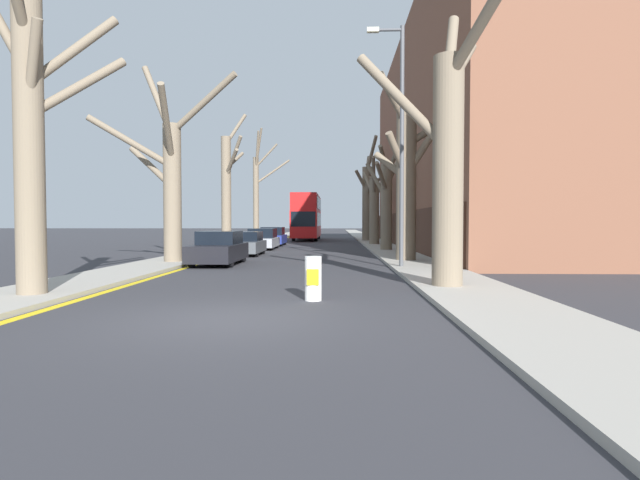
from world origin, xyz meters
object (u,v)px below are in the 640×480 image
at_px(street_tree_left_0, 32,128).
at_px(street_tree_right_2, 387,199).
at_px(lamp_post, 400,136).
at_px(street_tree_left_2, 227,188).
at_px(parked_car_2, 262,239).
at_px(parked_car_3, 273,237).
at_px(parked_car_1, 245,244).
at_px(street_tree_right_1, 407,178).
at_px(double_decker_bus, 307,215).
at_px(street_tree_left_3, 257,193).
at_px(street_tree_right_3, 374,204).
at_px(parked_car_0, 219,249).
at_px(street_tree_right_4, 368,198).
at_px(street_tree_right_0, 447,153).
at_px(street_tree_left_1, 170,176).
at_px(traffic_bollard, 313,278).

relative_size(street_tree_left_0, street_tree_right_2, 1.13).
bearing_deg(lamp_post, street_tree_left_2, 127.19).
bearing_deg(parked_car_2, parked_car_3, 90.00).
xyz_separation_m(parked_car_1, lamp_post, (7.31, -8.00, 4.40)).
xyz_separation_m(street_tree_right_1, lamp_post, (-0.74, -3.28, 1.29)).
bearing_deg(double_decker_bus, parked_car_3, -98.69).
bearing_deg(street_tree_left_3, double_decker_bus, 68.63).
bearing_deg(street_tree_right_3, parked_car_0, -113.34).
bearing_deg(street_tree_right_4, street_tree_left_2, -121.42).
xyz_separation_m(street_tree_left_2, parked_car_0, (1.87, -10.15, -3.26)).
distance_m(street_tree_left_3, double_decker_bus, 10.12).
relative_size(street_tree_right_3, parked_car_0, 1.55).
height_order(street_tree_right_3, parked_car_2, street_tree_right_3).
bearing_deg(street_tree_right_4, double_decker_bus, 144.87).
xyz_separation_m(street_tree_left_2, street_tree_right_4, (9.73, 15.94, 0.14)).
bearing_deg(street_tree_right_4, lamp_post, -91.14).
relative_size(street_tree_right_0, parked_car_3, 1.82).
height_order(street_tree_right_0, parked_car_0, street_tree_right_0).
bearing_deg(street_tree_right_3, street_tree_right_2, -89.20).
bearing_deg(parked_car_1, double_decker_bus, 85.44).
relative_size(street_tree_left_1, street_tree_left_2, 1.00).
relative_size(street_tree_right_3, parked_car_2, 1.53).
bearing_deg(parked_car_0, parked_car_2, 90.00).
bearing_deg(parked_car_1, parked_car_2, 90.00).
bearing_deg(street_tree_left_2, street_tree_right_2, -1.36).
relative_size(street_tree_left_2, parked_car_3, 2.10).
relative_size(street_tree_left_1, street_tree_right_3, 1.29).
xyz_separation_m(street_tree_right_0, double_decker_bus, (-5.90, 37.97, -0.99)).
xyz_separation_m(street_tree_left_3, street_tree_right_0, (9.53, -28.69, -0.72)).
xyz_separation_m(street_tree_right_1, parked_car_3, (-8.04, 16.31, -3.05)).
xyz_separation_m(street_tree_left_3, parked_car_2, (1.70, -8.69, -3.63)).
bearing_deg(lamp_post, parked_car_3, 110.46).
distance_m(double_decker_bus, parked_car_3, 12.90).
distance_m(street_tree_right_4, parked_car_2, 16.25).
bearing_deg(double_decker_bus, parked_car_2, -96.12).
xyz_separation_m(street_tree_right_4, parked_car_3, (-7.87, -8.44, -3.40)).
bearing_deg(street_tree_left_3, street_tree_left_0, -90.62).
relative_size(street_tree_right_0, traffic_bollard, 7.50).
xyz_separation_m(street_tree_right_3, street_tree_right_4, (-0.03, 7.78, 0.82)).
relative_size(parked_car_1, parked_car_2, 0.89).
xyz_separation_m(street_tree_left_1, parked_car_3, (2.09, 17.57, -3.04)).
bearing_deg(street_tree_left_0, double_decker_bus, 84.31).
relative_size(street_tree_right_4, parked_car_1, 2.45).
distance_m(parked_car_0, parked_car_1, 6.06).
height_order(parked_car_2, parked_car_3, parked_car_3).
bearing_deg(parked_car_3, lamp_post, -69.54).
height_order(street_tree_right_1, street_tree_right_4, street_tree_right_4).
distance_m(double_decker_bus, lamp_post, 32.74).
bearing_deg(parked_car_1, lamp_post, -47.57).
relative_size(street_tree_right_1, traffic_bollard, 8.03).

